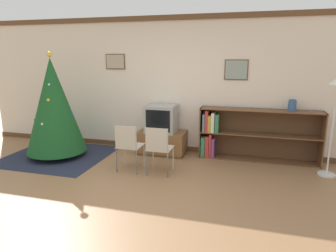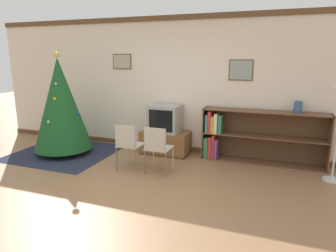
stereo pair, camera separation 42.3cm
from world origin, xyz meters
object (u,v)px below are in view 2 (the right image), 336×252
(folding_chair_left, at_px, (128,144))
(folding_chair_right, at_px, (157,147))
(christmas_tree, at_px, (61,104))
(vase, at_px, (298,107))
(bookshelf, at_px, (245,136))
(tv_console, at_px, (165,142))
(television, at_px, (165,118))

(folding_chair_left, distance_m, folding_chair_right, 0.53)
(christmas_tree, distance_m, vase, 4.42)
(folding_chair_right, xyz_separation_m, bookshelf, (1.27, 1.20, 0.01))
(christmas_tree, distance_m, folding_chair_right, 2.30)
(tv_console, bearing_deg, folding_chair_left, -103.78)
(christmas_tree, relative_size, bookshelf, 0.91)
(television, bearing_deg, bookshelf, 4.21)
(folding_chair_right, bearing_deg, bookshelf, 43.23)
(television, height_order, vase, vase)
(television, xyz_separation_m, folding_chair_left, (-0.27, -1.08, -0.25))
(tv_console, bearing_deg, christmas_tree, -160.42)
(bookshelf, xyz_separation_m, vase, (0.86, 0.01, 0.60))
(folding_chair_left, distance_m, vase, 2.99)
(tv_console, xyz_separation_m, vase, (2.40, 0.12, 0.85))
(christmas_tree, xyz_separation_m, tv_console, (1.94, 0.69, -0.77))
(christmas_tree, bearing_deg, folding_chair_right, -10.12)
(folding_chair_left, xyz_separation_m, bookshelf, (1.80, 1.20, 0.01))
(folding_chair_right, xyz_separation_m, vase, (2.13, 1.21, 0.60))
(television, bearing_deg, tv_console, 90.00)
(vase, bearing_deg, television, -177.00)
(tv_console, relative_size, television, 1.63)
(folding_chair_left, height_order, folding_chair_right, same)
(tv_console, distance_m, television, 0.49)
(christmas_tree, xyz_separation_m, vase, (4.34, 0.81, 0.07))
(bookshelf, height_order, vase, vase)
(tv_console, bearing_deg, vase, 2.94)
(christmas_tree, bearing_deg, folding_chair_left, -13.24)
(christmas_tree, height_order, bookshelf, christmas_tree)
(christmas_tree, height_order, television, christmas_tree)
(television, relative_size, vase, 2.86)
(christmas_tree, height_order, tv_console, christmas_tree)
(television, relative_size, bookshelf, 0.27)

